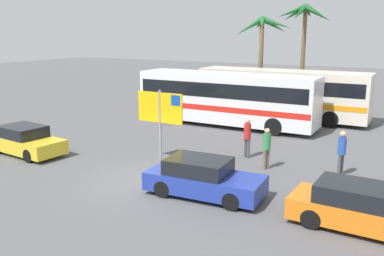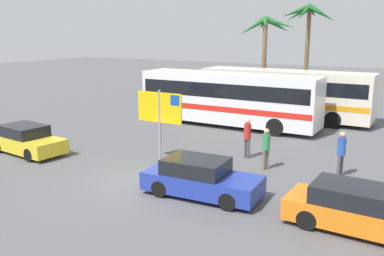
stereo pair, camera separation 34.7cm
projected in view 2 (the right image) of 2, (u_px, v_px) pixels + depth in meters
ground at (146, 182)px, 16.15m from camera, size 120.00×120.00×0.00m
bus_front_coach at (228, 97)px, 25.49m from camera, size 10.95×2.49×3.17m
bus_rear_coach at (284, 92)px, 27.41m from camera, size 10.95×2.49×3.17m
ferry_sign at (161, 110)px, 18.03m from camera, size 2.20×0.11×3.20m
car_orange at (357, 209)px, 12.12m from camera, size 4.14×1.78×1.32m
car_yellow at (27, 140)px, 19.89m from camera, size 4.09×2.06×1.32m
car_blue at (201, 178)px, 14.68m from camera, size 4.18×1.93×1.32m
pedestrian_near_sign at (266, 145)px, 17.42m from camera, size 0.32×0.32×1.74m
pedestrian_crossing_lot at (341, 150)px, 16.51m from camera, size 0.32×0.32×1.83m
pedestrian_by_bus at (247, 135)px, 19.01m from camera, size 0.32×0.32×1.82m
palm_tree_seaside at (309, 22)px, 31.45m from camera, size 3.98×4.16×7.62m
palm_tree_inland at (265, 33)px, 30.30m from camera, size 4.17×4.06×6.71m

